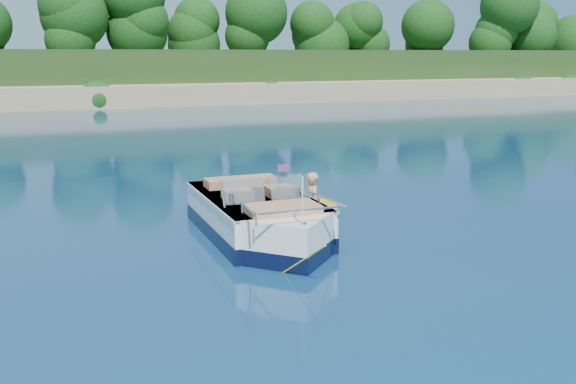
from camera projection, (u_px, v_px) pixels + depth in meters
name	position (u px, v px, depth m)	size (l,w,h in m)	color
ground	(194.00, 259.00, 11.78)	(160.00, 160.00, 0.00)	#092045
shoreline	(57.00, 79.00, 69.55)	(170.00, 59.00, 6.00)	tan
treeline	(64.00, 28.00, 47.91)	(150.00, 7.12, 8.19)	black
motorboat	(261.00, 221.00, 13.00)	(2.06, 5.71, 1.90)	white
tow_tube	(311.00, 209.00, 15.13)	(1.47, 1.47, 0.36)	#ECB30D
boy	(312.00, 213.00, 15.20)	(0.57, 0.38, 1.57)	tan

